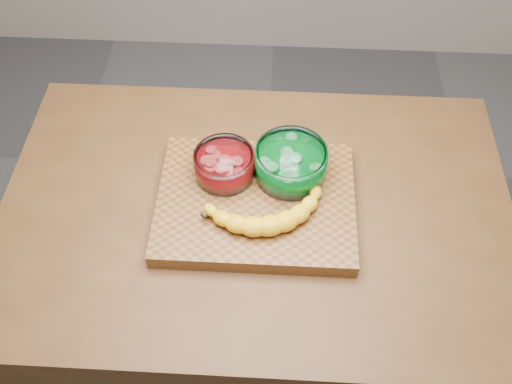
{
  "coord_description": "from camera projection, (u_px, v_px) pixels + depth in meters",
  "views": [
    {
      "loc": [
        0.04,
        -0.78,
        1.97
      ],
      "look_at": [
        0.0,
        0.0,
        0.96
      ],
      "focal_mm": 40.0,
      "sensor_mm": 36.0,
      "label": 1
    }
  ],
  "objects": [
    {
      "name": "counter",
      "position": [
        256.0,
        297.0,
        1.68
      ],
      "size": [
        1.2,
        0.8,
        0.9
      ],
      "primitive_type": "cube",
      "color": "#513218",
      "rests_on": "ground"
    },
    {
      "name": "banana",
      "position": [
        263.0,
        209.0,
        1.25
      ],
      "size": [
        0.3,
        0.17,
        0.04
      ],
      "primitive_type": null,
      "color": "yellow",
      "rests_on": "cutting_board"
    },
    {
      "name": "bowl_green",
      "position": [
        291.0,
        163.0,
        1.31
      ],
      "size": [
        0.17,
        0.17,
        0.08
      ],
      "color": "white",
      "rests_on": "cutting_board"
    },
    {
      "name": "cutting_board",
      "position": [
        256.0,
        203.0,
        1.31
      ],
      "size": [
        0.45,
        0.35,
        0.04
      ],
      "primitive_type": "cube",
      "color": "brown",
      "rests_on": "counter"
    },
    {
      "name": "bowl_red",
      "position": [
        224.0,
        165.0,
        1.31
      ],
      "size": [
        0.14,
        0.14,
        0.07
      ],
      "color": "white",
      "rests_on": "cutting_board"
    },
    {
      "name": "ground",
      "position": [
        256.0,
        355.0,
        2.04
      ],
      "size": [
        3.5,
        3.5,
        0.0
      ],
      "primitive_type": "plane",
      "color": "#545358",
      "rests_on": "ground"
    }
  ]
}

